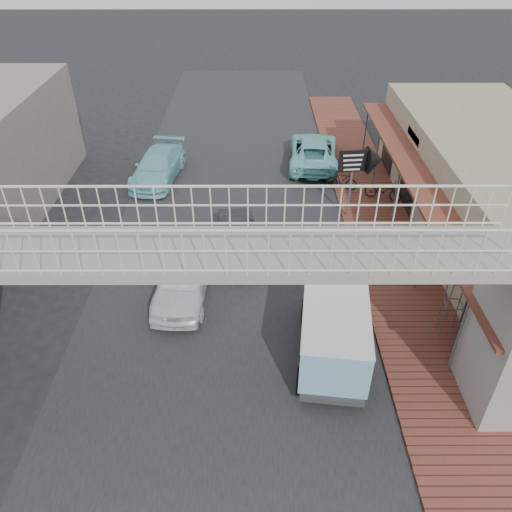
{
  "coord_description": "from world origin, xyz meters",
  "views": [
    {
      "loc": [
        1.04,
        -13.34,
        11.68
      ],
      "look_at": [
        1.08,
        0.56,
        1.8
      ],
      "focal_mm": 35.0,
      "sensor_mm": 36.0,
      "label": 1
    }
  ],
  "objects_px": {
    "angkot_curb": "(314,151)",
    "dark_sedan": "(238,239)",
    "motorcycle_near": "(383,190)",
    "motorcycle_far": "(342,181)",
    "street_clock": "(462,275)",
    "arrow_sign": "(372,161)",
    "white_hatchback": "(183,276)",
    "angkot_far": "(158,166)",
    "angkot_van": "(334,325)"
  },
  "relations": [
    {
      "from": "angkot_curb",
      "to": "dark_sedan",
      "type": "bearing_deg",
      "value": 70.8
    },
    {
      "from": "angkot_curb",
      "to": "arrow_sign",
      "type": "xyz_separation_m",
      "value": [
        1.81,
        -5.64,
        2.01
      ]
    },
    {
      "from": "street_clock",
      "to": "angkot_van",
      "type": "bearing_deg",
      "value": -158.54
    },
    {
      "from": "angkot_far",
      "to": "motorcycle_far",
      "type": "relative_size",
      "value": 3.21
    },
    {
      "from": "motorcycle_near",
      "to": "arrow_sign",
      "type": "height_order",
      "value": "arrow_sign"
    },
    {
      "from": "motorcycle_near",
      "to": "arrow_sign",
      "type": "relative_size",
      "value": 0.54
    },
    {
      "from": "motorcycle_near",
      "to": "motorcycle_far",
      "type": "height_order",
      "value": "motorcycle_near"
    },
    {
      "from": "angkot_far",
      "to": "arrow_sign",
      "type": "bearing_deg",
      "value": -13.73
    },
    {
      "from": "angkot_curb",
      "to": "motorcycle_far",
      "type": "xyz_separation_m",
      "value": [
        1.1,
        -3.12,
        -0.18
      ]
    },
    {
      "from": "dark_sedan",
      "to": "angkot_van",
      "type": "distance_m",
      "value": 6.56
    },
    {
      "from": "angkot_far",
      "to": "street_clock",
      "type": "height_order",
      "value": "street_clock"
    },
    {
      "from": "angkot_far",
      "to": "street_clock",
      "type": "xyz_separation_m",
      "value": [
        11.26,
        -11.34,
        1.73
      ]
    },
    {
      "from": "motorcycle_near",
      "to": "arrow_sign",
      "type": "xyz_separation_m",
      "value": [
        -1.11,
        -1.48,
        2.19
      ]
    },
    {
      "from": "dark_sedan",
      "to": "angkot_far",
      "type": "bearing_deg",
      "value": 116.46
    },
    {
      "from": "angkot_curb",
      "to": "motorcycle_near",
      "type": "bearing_deg",
      "value": 130.54
    },
    {
      "from": "motorcycle_far",
      "to": "street_clock",
      "type": "height_order",
      "value": "street_clock"
    },
    {
      "from": "angkot_curb",
      "to": "street_clock",
      "type": "height_order",
      "value": "street_clock"
    },
    {
      "from": "angkot_curb",
      "to": "angkot_van",
      "type": "bearing_deg",
      "value": 92.28
    },
    {
      "from": "angkot_curb",
      "to": "motorcycle_far",
      "type": "distance_m",
      "value": 3.31
    },
    {
      "from": "dark_sedan",
      "to": "motorcycle_far",
      "type": "xyz_separation_m",
      "value": [
        4.96,
        5.29,
        -0.1
      ]
    },
    {
      "from": "motorcycle_far",
      "to": "arrow_sign",
      "type": "bearing_deg",
      "value": -147.1
    },
    {
      "from": "angkot_far",
      "to": "street_clock",
      "type": "relative_size",
      "value": 1.73
    },
    {
      "from": "arrow_sign",
      "to": "motorcycle_far",
      "type": "bearing_deg",
      "value": 99.73
    },
    {
      "from": "dark_sedan",
      "to": "street_clock",
      "type": "xyz_separation_m",
      "value": [
        7.01,
        -4.71,
        1.79
      ]
    },
    {
      "from": "motorcycle_far",
      "to": "street_clock",
      "type": "distance_m",
      "value": 10.38
    },
    {
      "from": "motorcycle_far",
      "to": "motorcycle_near",
      "type": "bearing_deg",
      "value": -102.43
    },
    {
      "from": "dark_sedan",
      "to": "angkot_curb",
      "type": "xyz_separation_m",
      "value": [
        3.86,
        8.41,
        0.09
      ]
    },
    {
      "from": "white_hatchback",
      "to": "angkot_van",
      "type": "relative_size",
      "value": 0.98
    },
    {
      "from": "dark_sedan",
      "to": "street_clock",
      "type": "bearing_deg",
      "value": -40.04
    },
    {
      "from": "white_hatchback",
      "to": "motorcycle_near",
      "type": "distance_m",
      "value": 11.06
    },
    {
      "from": "motorcycle_far",
      "to": "arrow_sign",
      "type": "relative_size",
      "value": 0.46
    },
    {
      "from": "white_hatchback",
      "to": "motorcycle_far",
      "type": "xyz_separation_m",
      "value": [
        6.84,
        7.91,
        -0.21
      ]
    },
    {
      "from": "white_hatchback",
      "to": "angkot_far",
      "type": "xyz_separation_m",
      "value": [
        -2.36,
        9.25,
        -0.06
      ]
    },
    {
      "from": "angkot_van",
      "to": "dark_sedan",
      "type": "bearing_deg",
      "value": 125.21
    },
    {
      "from": "motorcycle_near",
      "to": "motorcycle_far",
      "type": "distance_m",
      "value": 2.09
    },
    {
      "from": "white_hatchback",
      "to": "angkot_curb",
      "type": "bearing_deg",
      "value": 65.31
    },
    {
      "from": "angkot_far",
      "to": "angkot_van",
      "type": "bearing_deg",
      "value": -51.86
    },
    {
      "from": "angkot_curb",
      "to": "motorcycle_near",
      "type": "height_order",
      "value": "angkot_curb"
    },
    {
      "from": "angkot_van",
      "to": "street_clock",
      "type": "relative_size",
      "value": 1.62
    },
    {
      "from": "dark_sedan",
      "to": "motorcycle_near",
      "type": "bearing_deg",
      "value": 25.98
    },
    {
      "from": "street_clock",
      "to": "arrow_sign",
      "type": "bearing_deg",
      "value": 106.83
    },
    {
      "from": "street_clock",
      "to": "white_hatchback",
      "type": "bearing_deg",
      "value": 173.38
    },
    {
      "from": "angkot_curb",
      "to": "arrow_sign",
      "type": "bearing_deg",
      "value": 113.2
    },
    {
      "from": "dark_sedan",
      "to": "angkot_van",
      "type": "xyz_separation_m",
      "value": [
        3.08,
        -5.75,
        0.7
      ]
    },
    {
      "from": "angkot_far",
      "to": "motorcycle_far",
      "type": "xyz_separation_m",
      "value": [
        9.2,
        -1.34,
        -0.15
      ]
    },
    {
      "from": "angkot_curb",
      "to": "motorcycle_near",
      "type": "relative_size",
      "value": 3.01
    },
    {
      "from": "arrow_sign",
      "to": "dark_sedan",
      "type": "bearing_deg",
      "value": -159.83
    },
    {
      "from": "white_hatchback",
      "to": "motorcycle_near",
      "type": "xyz_separation_m",
      "value": [
        8.66,
        6.87,
        -0.2
      ]
    },
    {
      "from": "angkot_far",
      "to": "angkot_van",
      "type": "distance_m",
      "value": 14.4
    },
    {
      "from": "motorcycle_far",
      "to": "angkot_curb",
      "type": "bearing_deg",
      "value": 36.68
    }
  ]
}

